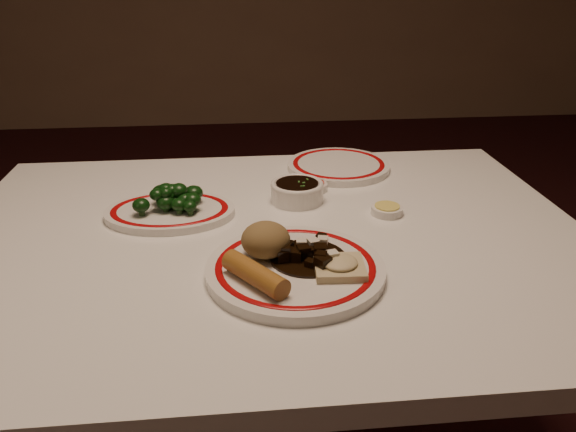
# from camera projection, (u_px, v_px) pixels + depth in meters

# --- Properties ---
(dining_table) EXTENTS (1.20, 0.90, 0.75)m
(dining_table) POSITION_uv_depth(u_px,v_px,m) (271.00, 276.00, 1.09)
(dining_table) COLOR white
(dining_table) RESTS_ON ground
(main_plate) EXTENTS (0.38, 0.38, 0.02)m
(main_plate) POSITION_uv_depth(u_px,v_px,m) (295.00, 269.00, 0.91)
(main_plate) COLOR white
(main_plate) RESTS_ON dining_table
(rice_mound) EXTENTS (0.08, 0.08, 0.06)m
(rice_mound) POSITION_uv_depth(u_px,v_px,m) (266.00, 240.00, 0.92)
(rice_mound) COLOR olive
(rice_mound) RESTS_ON main_plate
(spring_roll) EXTENTS (0.10, 0.12, 0.03)m
(spring_roll) POSITION_uv_depth(u_px,v_px,m) (255.00, 274.00, 0.84)
(spring_roll) COLOR #9D6826
(spring_roll) RESTS_ON main_plate
(fried_wonton) EXTENTS (0.08, 0.08, 0.02)m
(fried_wonton) POSITION_uv_depth(u_px,v_px,m) (340.00, 265.00, 0.88)
(fried_wonton) COLOR #C4B78A
(fried_wonton) RESTS_ON main_plate
(stirfry_heap) EXTENTS (0.13, 0.13, 0.03)m
(stirfry_heap) POSITION_uv_depth(u_px,v_px,m) (307.00, 254.00, 0.91)
(stirfry_heap) COLOR black
(stirfry_heap) RESTS_ON main_plate
(broccoli_plate) EXTENTS (0.26, 0.23, 0.02)m
(broccoli_plate) POSITION_uv_depth(u_px,v_px,m) (170.00, 212.00, 1.11)
(broccoli_plate) COLOR white
(broccoli_plate) RESTS_ON dining_table
(broccoli_pile) EXTENTS (0.13, 0.09, 0.05)m
(broccoli_pile) POSITION_uv_depth(u_px,v_px,m) (172.00, 198.00, 1.10)
(broccoli_pile) COLOR #23471C
(broccoli_pile) RESTS_ON broccoli_plate
(soy_bowl) EXTENTS (0.11, 0.11, 0.04)m
(soy_bowl) POSITION_uv_depth(u_px,v_px,m) (297.00, 192.00, 1.18)
(soy_bowl) COLOR white
(soy_bowl) RESTS_ON dining_table
(sweet_sour_dish) EXTENTS (0.06, 0.06, 0.02)m
(sweet_sour_dish) POSITION_uv_depth(u_px,v_px,m) (313.00, 186.00, 1.24)
(sweet_sour_dish) COLOR white
(sweet_sour_dish) RESTS_ON dining_table
(mustard_dish) EXTENTS (0.06, 0.06, 0.02)m
(mustard_dish) POSITION_uv_depth(u_px,v_px,m) (387.00, 210.00, 1.12)
(mustard_dish) COLOR white
(mustard_dish) RESTS_ON dining_table
(far_plate) EXTENTS (0.30, 0.30, 0.02)m
(far_plate) POSITION_uv_depth(u_px,v_px,m) (338.00, 166.00, 1.36)
(far_plate) COLOR white
(far_plate) RESTS_ON dining_table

